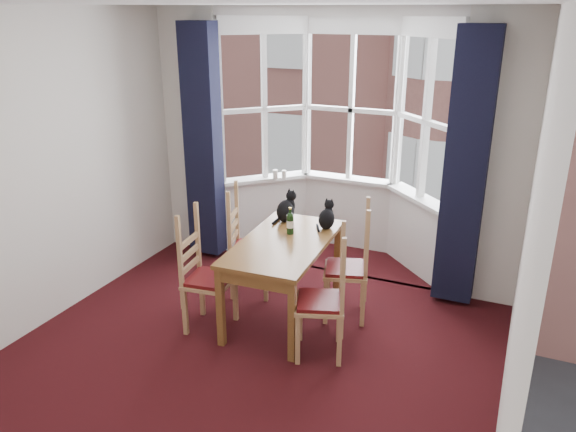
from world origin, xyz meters
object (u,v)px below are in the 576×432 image
Objects in this scene: wine_bottle at (290,222)px; candle_short at (284,175)px; chair_right_far at (356,271)px; chair_left_far at (243,249)px; cat_right at (327,217)px; dining_table at (284,251)px; cat_left at (286,209)px; chair_right_near at (331,304)px; candle_tall at (275,174)px; chair_left_near at (200,279)px.

wine_bottle reaches higher than candle_short.
candle_short is at bearing 136.04° from chair_right_far.
chair_left_far is 3.54× the size of wine_bottle.
wine_bottle is (-0.26, -0.28, 0.00)m from cat_right.
dining_table is 4.42× the size of cat_left.
candle_short is at bearing 114.20° from dining_table.
dining_table is 1.57× the size of chair_left_far.
chair_right_near is at bearing -48.10° from cat_left.
chair_right_near is 0.68m from chair_right_far.
dining_table is 1.57× the size of chair_right_near.
candle_tall is (-1.02, 1.02, 0.04)m from cat_right.
dining_table is 0.57m from cat_left.
cat_left is (-0.19, 0.48, 0.22)m from dining_table.
cat_right is at bearing 46.34° from wine_bottle.
chair_right_far is (0.00, 0.68, 0.00)m from chair_right_near.
candle_short reaches higher than chair_right_near.
chair_right_far is at bearing -14.73° from cat_left.
wine_bottle is (0.57, -0.10, 0.42)m from chair_left_far.
cat_right is at bearing 47.07° from chair_left_near.
chair_right_near is at bearing -67.37° from cat_right.
cat_left is at bearing -59.58° from candle_tall.
chair_left_near is at bearing -148.98° from chair_right_far.
candle_tall reaches higher than chair_left_near.
chair_right_near is (0.61, -0.41, -0.21)m from dining_table.
cat_right is (-0.36, 0.87, 0.41)m from chair_right_near.
chair_left_far is 1.31m from candle_short.
chair_left_far is 1.00× the size of chair_right_far.
dining_table is at bearing -155.81° from chair_right_far.
cat_left reaches higher than chair_right_far.
candle_short is (0.10, 0.03, -0.00)m from candle_tall.
chair_right_near is at bearing -30.13° from chair_left_far.
cat_left is at bearing 111.74° from dining_table.
chair_right_near is 2.36m from candle_short.
chair_right_far is at bearing -27.60° from cat_right.
dining_table is at bearing -68.26° from cat_left.
candle_short is at bearing 123.80° from chair_right_near.
candle_short reaches higher than chair_right_far.
chair_left_near is 1.13m from cat_left.
wine_bottle is at bearing -63.56° from candle_short.
cat_right reaches higher than chair_right_near.
cat_left reaches higher than wine_bottle.
chair_right_near reaches higher than dining_table.
dining_table is at bearing -117.68° from cat_right.
chair_right_far is (0.61, 0.27, -0.21)m from dining_table.
chair_left_far is 8.80× the size of candle_short.
wine_bottle is at bearing -172.23° from chair_right_far.
candle_tall is at bearing 117.74° from dining_table.
chair_right_far is 2.81× the size of cat_left.
chair_right_far is 1.90m from candle_tall.
cat_right reaches higher than candle_short.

